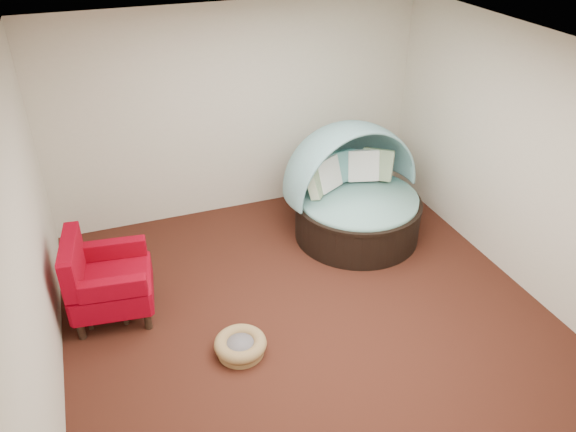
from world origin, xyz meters
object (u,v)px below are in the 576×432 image
object	(u,v)px
pet_basket	(240,345)
side_table	(106,295)
canopy_daybed	(355,186)
red_armchair	(104,280)

from	to	relation	value
pet_basket	side_table	distance (m)	1.56
pet_basket	canopy_daybed	bearing A→B (deg)	38.88
canopy_daybed	side_table	size ratio (longest dim) A/B	3.61
canopy_daybed	red_armchair	world-z (taller)	canopy_daybed
pet_basket	red_armchair	distance (m)	1.61
canopy_daybed	red_armchair	bearing A→B (deg)	-176.51
canopy_daybed	pet_basket	size ratio (longest dim) A/B	3.17
pet_basket	side_table	world-z (taller)	side_table
canopy_daybed	pet_basket	bearing A→B (deg)	-147.69
canopy_daybed	side_table	world-z (taller)	canopy_daybed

